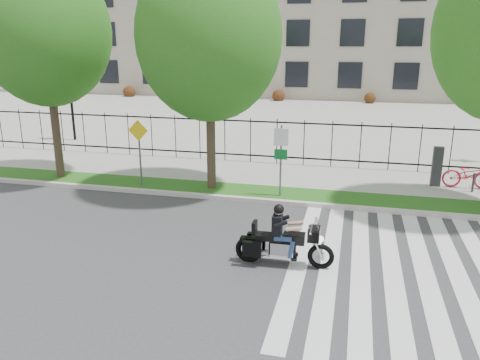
# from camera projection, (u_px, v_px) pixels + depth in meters

# --- Properties ---
(ground) EXTENTS (120.00, 120.00, 0.00)m
(ground) POSITION_uv_depth(u_px,v_px,m) (218.00, 250.00, 12.47)
(ground) COLOR #38373A
(ground) RESTS_ON ground
(curb) EXTENTS (60.00, 0.20, 0.15)m
(curb) POSITION_uv_depth(u_px,v_px,m) (251.00, 200.00, 16.27)
(curb) COLOR beige
(curb) RESTS_ON ground
(grass_verge) EXTENTS (60.00, 1.50, 0.15)m
(grass_verge) POSITION_uv_depth(u_px,v_px,m) (257.00, 193.00, 17.06)
(grass_verge) COLOR #1F5615
(grass_verge) RESTS_ON ground
(sidewalk) EXTENTS (60.00, 3.50, 0.15)m
(sidewalk) POSITION_uv_depth(u_px,v_px,m) (269.00, 175.00, 19.39)
(sidewalk) COLOR gray
(sidewalk) RESTS_ON ground
(plaza) EXTENTS (80.00, 34.00, 0.10)m
(plaza) POSITION_uv_depth(u_px,v_px,m) (311.00, 116.00, 35.75)
(plaza) COLOR gray
(plaza) RESTS_ON ground
(crosswalk_stripes) EXTENTS (5.70, 8.00, 0.01)m
(crosswalk_stripes) POSITION_uv_depth(u_px,v_px,m) (408.00, 270.00, 11.35)
(crosswalk_stripes) COLOR silver
(crosswalk_stripes) RESTS_ON ground
(iron_fence) EXTENTS (30.00, 0.06, 2.00)m
(iron_fence) POSITION_uv_depth(u_px,v_px,m) (277.00, 141.00, 20.72)
(iron_fence) COLOR black
(iron_fence) RESTS_ON sidewalk
(office_building) EXTENTS (60.00, 21.90, 20.15)m
(office_building) POSITION_uv_depth(u_px,v_px,m) (333.00, 0.00, 51.54)
(office_building) COLOR #9C947E
(office_building) RESTS_ON ground
(lamp_post_left) EXTENTS (1.06, 0.70, 4.25)m
(lamp_post_left) POSITION_uv_depth(u_px,v_px,m) (70.00, 84.00, 25.55)
(lamp_post_left) COLOR black
(lamp_post_left) RESTS_ON ground
(street_tree_0) EXTENTS (4.84, 4.84, 8.38)m
(street_tree_0) POSITION_uv_depth(u_px,v_px,m) (45.00, 32.00, 17.37)
(street_tree_0) COLOR #32261B
(street_tree_0) RESTS_ON grass_verge
(street_tree_1) EXTENTS (5.04, 5.04, 8.28)m
(street_tree_1) POSITION_uv_depth(u_px,v_px,m) (209.00, 37.00, 15.94)
(street_tree_1) COLOR #32261B
(street_tree_1) RESTS_ON grass_verge
(sign_pole_regulatory) EXTENTS (0.50, 0.09, 2.50)m
(sign_pole_regulatory) POSITION_uv_depth(u_px,v_px,m) (281.00, 152.00, 16.04)
(sign_pole_regulatory) COLOR #59595B
(sign_pole_regulatory) RESTS_ON grass_verge
(sign_pole_warning) EXTENTS (0.78, 0.09, 2.49)m
(sign_pole_warning) POSITION_uv_depth(u_px,v_px,m) (139.00, 144.00, 17.27)
(sign_pole_warning) COLOR #59595B
(sign_pole_warning) RESTS_ON grass_verge
(motorcycle_rider) EXTENTS (2.46, 0.72, 1.90)m
(motorcycle_rider) POSITION_uv_depth(u_px,v_px,m) (284.00, 241.00, 11.48)
(motorcycle_rider) COLOR black
(motorcycle_rider) RESTS_ON ground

